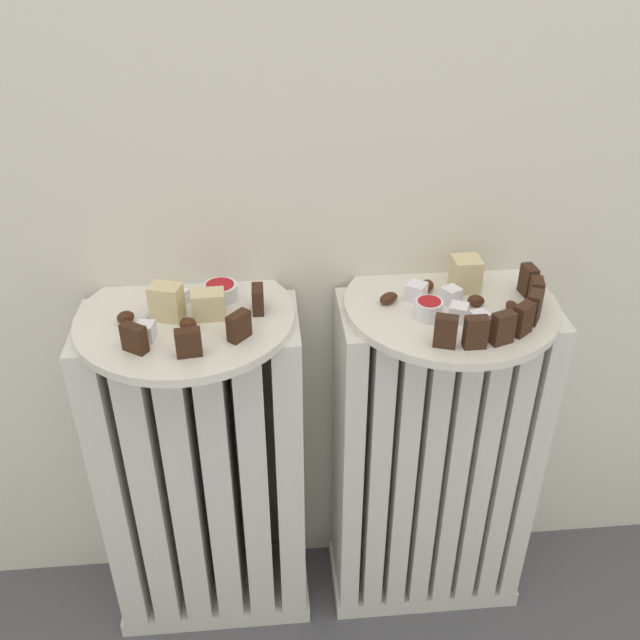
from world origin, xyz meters
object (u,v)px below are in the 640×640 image
Objects in this scene: jam_bowl_right at (429,308)px; plate_left at (186,318)px; jam_bowl_left at (220,290)px; plate_right at (450,305)px; fork at (152,313)px; radiator_left at (205,478)px; radiator_right at (432,463)px.

plate_left is at bearing 173.37° from jam_bowl_right.
jam_bowl_right is at bearing -15.33° from jam_bowl_left.
fork is (-0.41, 0.00, 0.01)m from plate_right.
plate_left is at bearing 180.00° from plate_right.
radiator_left is at bearing -140.70° from jam_bowl_left.
plate_right is at bearing -6.88° from jam_bowl_left.
fork reaches higher than plate_right.
radiator_left is 0.45m from jam_bowl_right.
jam_bowl_left reaches higher than plate_right.
fork is at bearing 174.29° from plate_left.
plate_left is (-0.36, -0.00, 0.30)m from radiator_right.
jam_bowl_left is 0.49× the size of fork.
jam_bowl_left is at bearing 39.30° from radiator_left.
jam_bowl_right reaches higher than plate_right.
plate_right is (0.36, -0.00, 0.30)m from radiator_left.
fork is at bearing 179.37° from radiator_right.
radiator_left is 0.30m from plate_left.
radiator_left is 0.47m from plate_right.
radiator_left is at bearing -5.71° from fork.
plate_right is 0.32m from jam_bowl_left.
jam_bowl_left is (-0.32, 0.04, 0.02)m from plate_right.
radiator_right is at bearing -0.63° from fork.
radiator_right is 15.35× the size of jam_bowl_right.
jam_bowl_right is (-0.04, -0.04, 0.02)m from plate_right.
plate_left reaches higher than radiator_left.
jam_bowl_left is 0.29m from jam_bowl_right.
plate_right is 3.08× the size of fork.
plate_right is 6.29× the size of jam_bowl_left.
jam_bowl_left is (-0.32, 0.04, 0.32)m from radiator_right.
radiator_right is at bearing 42.74° from jam_bowl_right.
jam_bowl_left reaches higher than radiator_right.
fork is (-0.37, 0.04, -0.01)m from jam_bowl_right.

